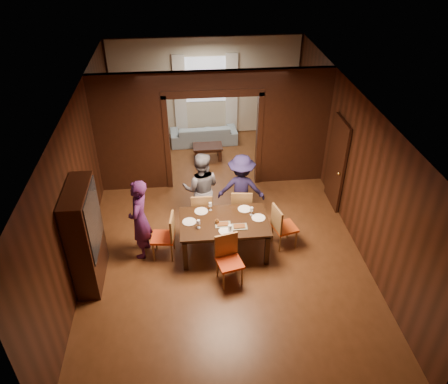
{
  "coord_description": "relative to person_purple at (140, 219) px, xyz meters",
  "views": [
    {
      "loc": [
        -0.66,
        -7.71,
        5.98
      ],
      "look_at": [
        0.06,
        -0.4,
        1.05
      ],
      "focal_mm": 35.0,
      "sensor_mm": 36.0,
      "label": 1
    }
  ],
  "objects": [
    {
      "name": "dining_table",
      "position": [
        1.63,
        -0.09,
        -0.47
      ],
      "size": [
        1.74,
        1.08,
        0.76
      ],
      "primitive_type": "cube",
      "color": "black",
      "rests_on": "floor"
    },
    {
      "name": "person_navy",
      "position": [
        2.11,
        0.97,
        -0.06
      ],
      "size": [
        1.11,
        0.76,
        1.59
      ],
      "primitive_type": "imported",
      "rotation": [
        0.0,
        0.0,
        2.97
      ],
      "color": "#1D183D",
      "rests_on": "floor"
    },
    {
      "name": "door_right",
      "position": [
        4.32,
        1.4,
        0.2
      ],
      "size": [
        0.06,
        0.9,
        2.1
      ],
      "primitive_type": "cube",
      "color": "black",
      "rests_on": "floor"
    },
    {
      "name": "chair_left",
      "position": [
        0.41,
        -0.1,
        -0.37
      ],
      "size": [
        0.49,
        0.49,
        0.97
      ],
      "primitive_type": null,
      "rotation": [
        0.0,
        0.0,
        -1.68
      ],
      "color": "red",
      "rests_on": "floor"
    },
    {
      "name": "person_grey",
      "position": [
        1.24,
        0.97,
        -0.01
      ],
      "size": [
        0.89,
        0.73,
        1.69
      ],
      "primitive_type": "imported",
      "rotation": [
        0.0,
        0.0,
        3.03
      ],
      "color": "#58585F",
      "rests_on": "floor"
    },
    {
      "name": "ceiling",
      "position": [
        1.62,
        0.9,
        2.05
      ],
      "size": [
        5.5,
        9.0,
        0.02
      ],
      "primitive_type": "cube",
      "color": "silver",
      "rests_on": "room_walls"
    },
    {
      "name": "wineglass_far",
      "position": [
        1.39,
        0.3,
        -0.0
      ],
      "size": [
        0.08,
        0.08,
        0.18
      ],
      "primitive_type": null,
      "color": "silver",
      "rests_on": "dining_table"
    },
    {
      "name": "condiment_jar",
      "position": [
        1.48,
        -0.16,
        -0.04
      ],
      "size": [
        0.08,
        0.08,
        0.11
      ],
      "primitive_type": null,
      "color": "#512E13",
      "rests_on": "dining_table"
    },
    {
      "name": "chair_far_l",
      "position": [
        1.23,
        0.68,
        -0.37
      ],
      "size": [
        0.45,
        0.45,
        0.97
      ],
      "primitive_type": null,
      "rotation": [
        0.0,
        0.0,
        3.12
      ],
      "color": "#C07312",
      "rests_on": "floor"
    },
    {
      "name": "window_far",
      "position": [
        1.62,
        5.34,
        0.85
      ],
      "size": [
        1.2,
        0.03,
        1.3
      ],
      "primitive_type": "cube",
      "color": "silver",
      "rests_on": "back_wall"
    },
    {
      "name": "plate_near",
      "position": [
        1.63,
        -0.4,
        -0.09
      ],
      "size": [
        0.27,
        0.27,
        0.01
      ],
      "primitive_type": "cylinder",
      "color": "white",
      "rests_on": "dining_table"
    },
    {
      "name": "platter_b",
      "position": [
        1.9,
        -0.31,
        -0.07
      ],
      "size": [
        0.3,
        0.2,
        0.04
      ],
      "primitive_type": "cube",
      "color": "gray",
      "rests_on": "dining_table"
    },
    {
      "name": "wineglass_right",
      "position": [
        2.19,
        0.06,
        -0.0
      ],
      "size": [
        0.08,
        0.08,
        0.18
      ],
      "primitive_type": null,
      "color": "silver",
      "rests_on": "dining_table"
    },
    {
      "name": "wineglass_left",
      "position": [
        1.12,
        -0.25,
        -0.0
      ],
      "size": [
        0.08,
        0.08,
        0.18
      ],
      "primitive_type": null,
      "color": "white",
      "rests_on": "dining_table"
    },
    {
      "name": "curtain_right",
      "position": [
        2.37,
        5.3,
        0.4
      ],
      "size": [
        0.35,
        0.06,
        2.4
      ],
      "primitive_type": "cube",
      "color": "white",
      "rests_on": "back_wall"
    },
    {
      "name": "hutch",
      "position": [
        -0.91,
        -0.6,
        0.15
      ],
      "size": [
        0.4,
        1.2,
        2.0
      ],
      "primitive_type": "cube",
      "color": "black",
      "rests_on": "floor"
    },
    {
      "name": "plate_right",
      "position": [
        2.31,
        -0.06,
        -0.09
      ],
      "size": [
        0.27,
        0.27,
        0.01
      ],
      "primitive_type": "cylinder",
      "color": "white",
      "rests_on": "dining_table"
    },
    {
      "name": "chair_far_r",
      "position": [
        2.08,
        0.73,
        -0.37
      ],
      "size": [
        0.49,
        0.49,
        0.97
      ],
      "primitive_type": null,
      "rotation": [
        0.0,
        0.0,
        3.02
      ],
      "color": "orange",
      "rests_on": "floor"
    },
    {
      "name": "room_walls",
      "position": [
        1.62,
        2.78,
        0.65
      ],
      "size": [
        5.52,
        9.01,
        2.9
      ],
      "color": "black",
      "rests_on": "floor"
    },
    {
      "name": "chair_near",
      "position": [
        1.65,
        -0.94,
        -0.37
      ],
      "size": [
        0.53,
        0.53,
        0.97
      ],
      "primitive_type": null,
      "rotation": [
        0.0,
        0.0,
        0.24
      ],
      "color": "red",
      "rests_on": "floor"
    },
    {
      "name": "plate_far_r",
      "position": [
        2.08,
        0.26,
        -0.09
      ],
      "size": [
        0.27,
        0.27,
        0.01
      ],
      "primitive_type": "cylinder",
      "color": "white",
      "rests_on": "dining_table"
    },
    {
      "name": "chair_right",
      "position": [
        2.88,
        -0.02,
        -0.37
      ],
      "size": [
        0.53,
        0.53,
        0.97
      ],
      "primitive_type": null,
      "rotation": [
        0.0,
        0.0,
        1.82
      ],
      "color": "#D44A13",
      "rests_on": "floor"
    },
    {
      "name": "serving_bowl",
      "position": [
        1.72,
        -0.01,
        -0.05
      ],
      "size": [
        0.35,
        0.35,
        0.09
      ],
      "primitive_type": "imported",
      "color": "black",
      "rests_on": "dining_table"
    },
    {
      "name": "sofa",
      "position": [
        1.5,
        4.75,
        -0.57
      ],
      "size": [
        1.96,
        0.84,
        0.56
      ],
      "primitive_type": "imported",
      "rotation": [
        0.0,
        0.0,
        3.19
      ],
      "color": "#8AA3B5",
      "rests_on": "floor"
    },
    {
      "name": "platter_a",
      "position": [
        1.59,
        -0.21,
        -0.07
      ],
      "size": [
        0.3,
        0.2,
        0.04
      ],
      "primitive_type": "cube",
      "color": "gray",
      "rests_on": "dining_table"
    },
    {
      "name": "person_purple",
      "position": [
        0.0,
        0.0,
        0.0
      ],
      "size": [
        0.52,
        0.69,
        1.71
      ],
      "primitive_type": "imported",
      "rotation": [
        0.0,
        0.0,
        -1.77
      ],
      "color": "#471B50",
      "rests_on": "floor"
    },
    {
      "name": "curtain_left",
      "position": [
        0.87,
        5.3,
        0.4
      ],
      "size": [
        0.35,
        0.06,
        2.4
      ],
      "primitive_type": "cube",
      "color": "white",
      "rests_on": "back_wall"
    },
    {
      "name": "plate_left",
      "position": [
        0.95,
        -0.05,
        -0.09
      ],
      "size": [
        0.27,
        0.27,
        0.01
      ],
      "primitive_type": "cylinder",
      "color": "silver",
      "rests_on": "dining_table"
    },
    {
      "name": "coffee_table",
      "position": [
        1.55,
        3.76,
        -0.65
      ],
      "size": [
        0.8,
        0.5,
        0.4
      ],
      "primitive_type": "cube",
      "color": "black",
      "rests_on": "floor"
    },
    {
      "name": "plate_far_l",
      "position": [
        1.2,
        0.27,
        -0.09
      ],
      "size": [
        0.27,
        0.27,
        0.01
      ],
      "primitive_type": "cylinder",
      "color": "silver",
      "rests_on": "dining_table"
    },
    {
      "name": "floor",
      "position": [
        1.62,
        0.9,
        -0.85
      ],
      "size": [
        9.0,
        9.0,
        0.0
      ],
      "primitive_type": "plane",
      "color": "#573118",
      "rests_on": "ground"
    },
    {
      "name": "tumbler",
      "position": [
        1.71,
        -0.41,
        -0.02
      ],
      "size": [
        0.07,
        0.07,
        0.14
      ],
      "primitive_type": "cylinder",
      "color": "white",
      "rests_on": "dining_table"
    }
  ]
}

